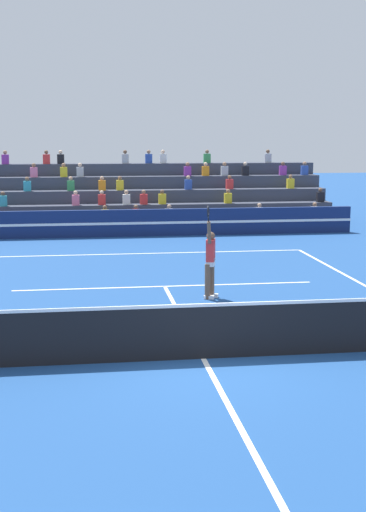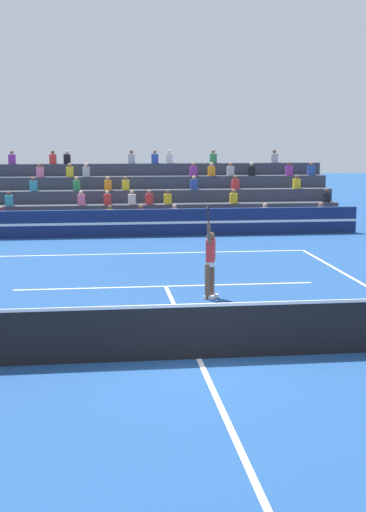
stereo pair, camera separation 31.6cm
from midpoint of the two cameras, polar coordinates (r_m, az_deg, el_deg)
The scene contains 7 objects.
ground_plane at distance 13.46m, azimuth 0.96°, elevation -8.22°, with size 120.00×120.00×0.00m, color navy.
court_lines at distance 13.46m, azimuth 0.96°, elevation -8.20°, with size 11.10×23.90×0.01m.
tennis_net at distance 13.30m, azimuth 0.97°, elevation -5.99°, with size 12.00×0.10×1.10m.
sponsor_banner_wall at distance 29.11m, azimuth -3.95°, elevation 2.66°, with size 18.00×0.26×1.10m.
bleacher_stand at distance 32.83m, azimuth -4.44°, elevation 4.29°, with size 17.72×4.75×3.38m.
tennis_player at distance 18.03m, azimuth 1.69°, elevation -0.34°, with size 0.46×0.99×2.48m.
tennis_ball at distance 16.00m, azimuth -7.95°, elevation -5.24°, with size 0.07×0.07×0.07m, color #C6DB33.
Camera 1 is at (-2.14, -12.62, 4.17)m, focal length 50.00 mm.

